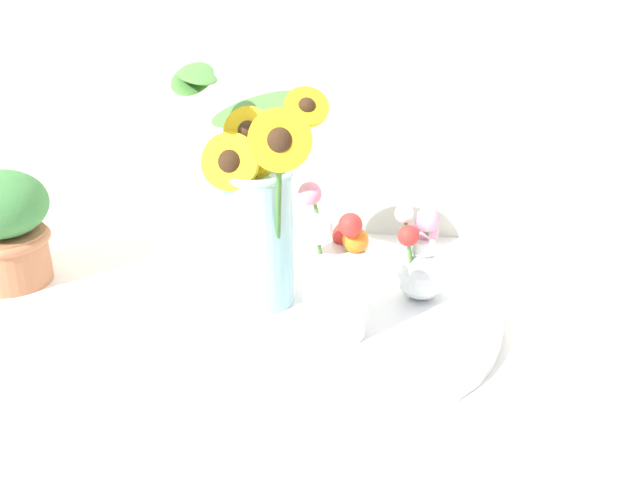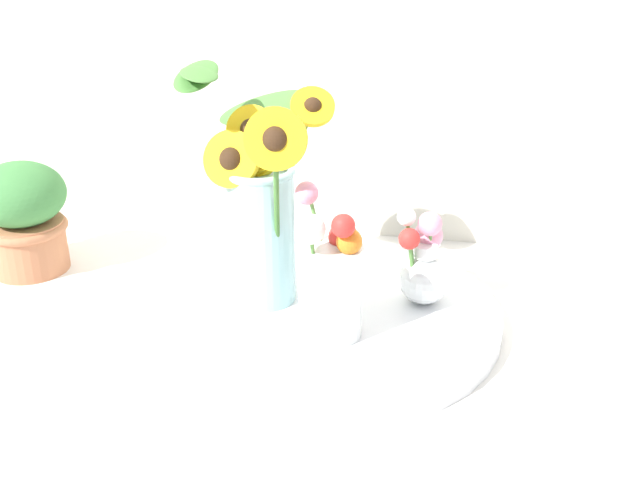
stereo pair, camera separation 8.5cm
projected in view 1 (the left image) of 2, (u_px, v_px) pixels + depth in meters
name	position (u px, v px, depth m)	size (l,w,h in m)	color
ground_plane	(310.00, 340.00, 1.01)	(6.00, 6.00, 0.00)	silver
serving_tray	(320.00, 313.00, 1.06)	(0.51, 0.51, 0.02)	silver
mason_jar_sunflowers	(256.00, 209.00, 1.02)	(0.20, 0.22, 0.33)	#9ED1D6
vase_small_center	(335.00, 279.00, 0.96)	(0.09, 0.09, 0.20)	white
vase_bulb_right	(421.00, 260.00, 1.06)	(0.08, 0.08, 0.14)	white
potted_plant	(4.00, 225.00, 1.14)	(0.14, 0.14, 0.18)	#B7704C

